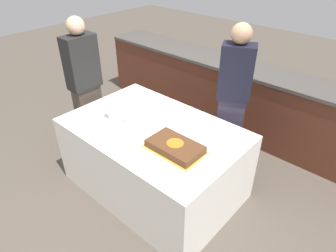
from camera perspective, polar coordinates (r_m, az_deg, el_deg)
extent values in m
plane|color=brown|center=(3.37, -2.51, -11.29)|extent=(14.00, 14.00, 0.00)
cube|color=#5B2D1E|center=(4.21, 13.09, 5.12)|extent=(4.40, 0.55, 0.88)
cube|color=#4C4742|center=(4.03, 13.91, 10.91)|extent=(4.40, 0.58, 0.04)
cube|color=white|center=(3.11, -2.68, -6.20)|extent=(1.72, 1.14, 0.77)
cube|color=gold|center=(2.59, 1.34, -4.51)|extent=(0.51, 0.32, 0.00)
cube|color=#56331C|center=(2.57, 1.35, -3.90)|extent=(0.47, 0.28, 0.06)
cylinder|color=orange|center=(2.55, 1.36, -3.29)|extent=(0.15, 0.15, 0.00)
cylinder|color=white|center=(2.97, -6.19, 1.44)|extent=(0.21, 0.21, 0.07)
cylinder|color=white|center=(3.08, -11.05, 1.44)|extent=(0.06, 0.06, 0.00)
cylinder|color=white|center=(3.06, -11.13, 2.06)|extent=(0.01, 0.01, 0.07)
cylinder|color=white|center=(3.01, -11.32, 3.60)|extent=(0.05, 0.05, 0.11)
cylinder|color=white|center=(2.74, 6.23, -2.33)|extent=(0.18, 0.18, 0.00)
cylinder|color=white|center=(2.50, 8.68, -6.57)|extent=(0.18, 0.18, 0.00)
cube|color=white|center=(2.72, -11.41, -3.03)|extent=(0.16, 0.09, 0.02)
cube|color=#383347|center=(3.39, 11.39, -1.61)|extent=(0.32, 0.26, 0.92)
cube|color=black|center=(3.04, 12.91, 9.93)|extent=(0.38, 0.32, 0.56)
sphere|color=tan|center=(2.92, 13.85, 16.76)|extent=(0.20, 0.20, 0.20)
cube|color=#4C4238|center=(3.79, -14.52, 1.38)|extent=(0.16, 0.30, 0.86)
cube|color=black|center=(3.48, -16.18, 11.59)|extent=(0.20, 0.36, 0.59)
sphere|color=#D8AD89|center=(3.37, -17.24, 17.80)|extent=(0.19, 0.19, 0.19)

